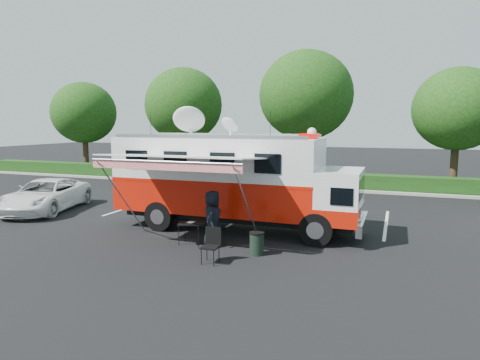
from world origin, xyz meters
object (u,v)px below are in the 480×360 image
object	(u,v)px
trash_bin	(257,243)
command_truck	(233,180)
folding_table	(191,224)
white_suv	(47,211)

from	to	relation	value
trash_bin	command_truck	bearing A→B (deg)	123.93
command_truck	folding_table	bearing A→B (deg)	-104.15
folding_table	trash_bin	size ratio (longest dim) A/B	1.46
command_truck	folding_table	distance (m)	2.79
white_suv	trash_bin	xyz separation A→B (m)	(11.48, -3.01, 0.37)
white_suv	folding_table	xyz separation A→B (m)	(9.03, -2.68, 0.72)
white_suv	trash_bin	bearing A→B (deg)	-30.18
command_truck	white_suv	xyz separation A→B (m)	(-9.64, 0.26, -1.97)
command_truck	folding_table	world-z (taller)	command_truck
command_truck	trash_bin	size ratio (longest dim) A/B	13.07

